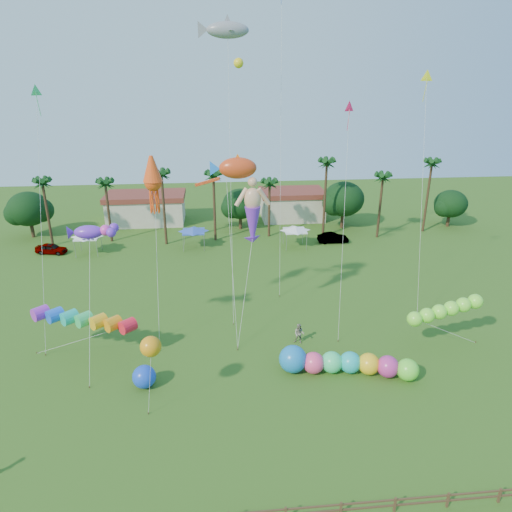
{
  "coord_description": "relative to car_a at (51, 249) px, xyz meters",
  "views": [
    {
      "loc": [
        -3.28,
        -23.28,
        22.04
      ],
      "look_at": [
        0.0,
        10.0,
        9.0
      ],
      "focal_mm": 32.0,
      "sensor_mm": 36.0,
      "label": 1
    }
  ],
  "objects": [
    {
      "name": "rainbow_tube",
      "position": [
        12.46,
        -26.4,
        2.48
      ],
      "size": [
        10.01,
        5.55,
        3.76
      ],
      "color": "red",
      "rests_on": "ground"
    },
    {
      "name": "merman_kite",
      "position": [
        25.35,
        -21.03,
        10.02
      ],
      "size": [
        3.27,
        6.12,
        13.6
      ],
      "color": "#DEA57E",
      "rests_on": "ground"
    },
    {
      "name": "lobster_kite",
      "position": [
        12.15,
        -25.05,
        10.18
      ],
      "size": [
        4.38,
        6.7,
        11.65
      ],
      "color": "#6E2AD2",
      "rests_on": "ground"
    },
    {
      "name": "fish_kite",
      "position": [
        24.11,
        -20.72,
        14.16
      ],
      "size": [
        5.13,
        6.61,
        15.89
      ],
      "color": "red",
      "rests_on": "ground"
    },
    {
      "name": "tent_row",
      "position": [
        19.1,
        -0.3,
        2.05
      ],
      "size": [
        31.0,
        4.0,
        0.6
      ],
      "color": "white",
      "rests_on": "ground"
    },
    {
      "name": "tree_line",
      "position": [
        28.67,
        7.36,
        3.58
      ],
      "size": [
        69.46,
        8.91,
        11.0
      ],
      "color": "#3A2819",
      "rests_on": "ground"
    },
    {
      "name": "car_a",
      "position": [
        0.0,
        0.0,
        0.0
      ],
      "size": [
        4.35,
        2.44,
        1.4
      ],
      "primitive_type": "imported",
      "rotation": [
        0.0,
        0.0,
        1.37
      ],
      "color": "#4C4C54",
      "rests_on": "ground"
    },
    {
      "name": "delta_kite_green",
      "position": [
        8.54,
        -21.12,
        19.89
      ],
      "size": [
        1.86,
        4.67,
        21.66
      ],
      "color": "#33D96B",
      "rests_on": "ground"
    },
    {
      "name": "spectator_b",
      "position": [
        29.08,
        -25.33,
        0.24
      ],
      "size": [
        1.11,
        1.0,
        1.88
      ],
      "primitive_type": "imported",
      "rotation": [
        0.0,
        0.0,
        -0.38
      ],
      "color": "gray",
      "rests_on": "ground"
    },
    {
      "name": "buildings_row",
      "position": [
        22.01,
        13.37,
        1.3
      ],
      "size": [
        35.0,
        7.0,
        4.0
      ],
      "color": "beige",
      "rests_on": "ground"
    },
    {
      "name": "blue_ball",
      "position": [
        16.19,
        -30.28,
        0.19
      ],
      "size": [
        1.79,
        1.79,
        1.79
      ],
      "primitive_type": "sphere",
      "color": "blue",
      "rests_on": "ground"
    },
    {
      "name": "green_worm",
      "position": [
        38.62,
        -27.24,
        2.26
      ],
      "size": [
        9.71,
        3.97,
        3.73
      ],
      "color": "#7EFE38",
      "rests_on": "ground"
    },
    {
      "name": "shark_kite",
      "position": [
        23.68,
        -15.88,
        25.26
      ],
      "size": [
        5.04,
        6.65,
        26.86
      ],
      "color": "gray",
      "rests_on": "ground"
    },
    {
      "name": "squid_kite",
      "position": [
        16.98,
        -21.81,
        13.28
      ],
      "size": [
        1.89,
        4.66,
        16.31
      ],
      "color": "#F44913",
      "rests_on": "ground"
    },
    {
      "name": "car_b",
      "position": [
        38.88,
        0.57,
        0.02
      ],
      "size": [
        4.36,
        1.56,
        1.43
      ],
      "primitive_type": "imported",
      "rotation": [
        0.0,
        0.0,
        1.56
      ],
      "color": "#4C4C54",
      "rests_on": "ground"
    },
    {
      "name": "ground",
      "position": [
        25.1,
        -36.63,
        -0.7
      ],
      "size": [
        160.0,
        160.0,
        0.0
      ],
      "primitive_type": "plane",
      "color": "#285116",
      "rests_on": "ground"
    },
    {
      "name": "caterpillar_inflatable",
      "position": [
        31.66,
        -30.08,
        0.24
      ],
      "size": [
        10.92,
        4.16,
        2.23
      ],
      "rotation": [
        0.0,
        0.0,
        -0.21
      ],
      "color": "#FF437E",
      "rests_on": "ground"
    },
    {
      "name": "orange_ball_kite",
      "position": [
        17.4,
        -33.32,
        4.71
      ],
      "size": [
        1.77,
        1.77,
        6.13
      ],
      "color": "orange",
      "rests_on": "ground"
    },
    {
      "name": "delta_kite_red",
      "position": [
        33.14,
        -22.14,
        18.67
      ],
      "size": [
        1.12,
        3.77,
        20.39
      ],
      "color": "#FB1B51",
      "rests_on": "ground"
    },
    {
      "name": "delta_kite_yellow",
      "position": [
        41.25,
        -18.11,
        21.08
      ],
      "size": [
        1.29,
        4.99,
        22.8
      ],
      "color": "yellow",
      "rests_on": "ground"
    }
  ]
}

